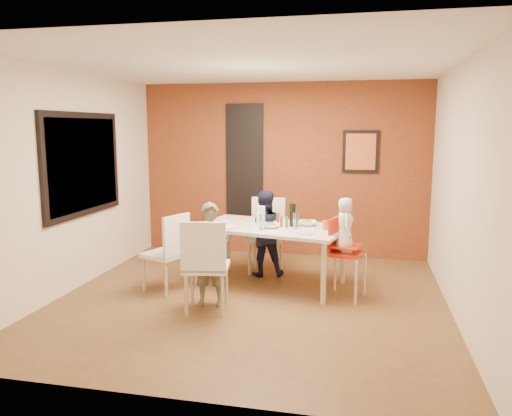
% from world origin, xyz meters
% --- Properties ---
extents(ground, '(4.50, 4.50, 0.00)m').
position_xyz_m(ground, '(0.00, 0.00, 0.00)').
color(ground, brown).
rests_on(ground, ground).
extents(ceiling, '(4.50, 4.50, 0.02)m').
position_xyz_m(ceiling, '(0.00, 0.00, 2.70)').
color(ceiling, white).
rests_on(ceiling, wall_back).
extents(wall_back, '(4.50, 0.02, 2.70)m').
position_xyz_m(wall_back, '(0.00, 2.25, 1.35)').
color(wall_back, beige).
rests_on(wall_back, ground).
extents(wall_front, '(4.50, 0.02, 2.70)m').
position_xyz_m(wall_front, '(0.00, -2.25, 1.35)').
color(wall_front, beige).
rests_on(wall_front, ground).
extents(wall_left, '(0.02, 4.50, 2.70)m').
position_xyz_m(wall_left, '(-2.25, 0.00, 1.35)').
color(wall_left, beige).
rests_on(wall_left, ground).
extents(wall_right, '(0.02, 4.50, 2.70)m').
position_xyz_m(wall_right, '(2.25, 0.00, 1.35)').
color(wall_right, beige).
rests_on(wall_right, ground).
extents(brick_accent_wall, '(4.50, 0.02, 2.70)m').
position_xyz_m(brick_accent_wall, '(0.00, 2.23, 1.35)').
color(brick_accent_wall, maroon).
rests_on(brick_accent_wall, ground).
extents(picture_window_frame, '(0.05, 1.70, 1.30)m').
position_xyz_m(picture_window_frame, '(-2.22, 0.20, 1.55)').
color(picture_window_frame, black).
rests_on(picture_window_frame, wall_left).
extents(picture_window_pane, '(0.02, 1.55, 1.15)m').
position_xyz_m(picture_window_pane, '(-2.21, 0.20, 1.55)').
color(picture_window_pane, black).
rests_on(picture_window_pane, wall_left).
extents(glassblock_strip, '(0.55, 0.03, 1.70)m').
position_xyz_m(glassblock_strip, '(-0.60, 2.21, 1.50)').
color(glassblock_strip, silver).
rests_on(glassblock_strip, wall_back).
extents(glassblock_surround, '(0.60, 0.03, 1.76)m').
position_xyz_m(glassblock_surround, '(-0.60, 2.21, 1.50)').
color(glassblock_surround, black).
rests_on(glassblock_surround, wall_back).
extents(art_print_frame, '(0.54, 0.03, 0.64)m').
position_xyz_m(art_print_frame, '(1.20, 2.21, 1.65)').
color(art_print_frame, black).
rests_on(art_print_frame, wall_back).
extents(art_print_canvas, '(0.44, 0.01, 0.54)m').
position_xyz_m(art_print_canvas, '(1.20, 2.19, 1.65)').
color(art_print_canvas, orange).
rests_on(art_print_canvas, wall_back).
extents(dining_table, '(2.02, 1.40, 0.77)m').
position_xyz_m(dining_table, '(0.12, 0.64, 0.70)').
color(dining_table, silver).
rests_on(dining_table, ground).
extents(chair_near, '(0.55, 0.55, 1.04)m').
position_xyz_m(chair_near, '(-0.39, -0.51, 0.58)').
color(chair_near, white).
rests_on(chair_near, ground).
extents(chair_far, '(0.49, 0.49, 1.03)m').
position_xyz_m(chair_far, '(-0.05, 1.26, 0.57)').
color(chair_far, silver).
rests_on(chair_far, ground).
extents(chair_left, '(0.58, 0.58, 0.97)m').
position_xyz_m(chair_left, '(-1.03, 0.08, 0.54)').
color(chair_left, white).
rests_on(chair_left, ground).
extents(high_chair, '(0.49, 0.49, 0.96)m').
position_xyz_m(high_chair, '(1.04, 0.33, 0.58)').
color(high_chair, red).
rests_on(high_chair, ground).
extents(child_near, '(0.46, 0.33, 1.18)m').
position_xyz_m(child_near, '(-0.40, -0.26, 0.59)').
color(child_near, brown).
rests_on(child_near, ground).
extents(child_far, '(0.67, 0.58, 1.17)m').
position_xyz_m(child_far, '(-0.05, 1.01, 0.59)').
color(child_far, black).
rests_on(child_far, ground).
extents(toddler, '(0.26, 0.35, 0.64)m').
position_xyz_m(toddler, '(1.06, 0.32, 0.88)').
color(toddler, silver).
rests_on(toddler, high_chair).
extents(plate_near_left, '(0.32, 0.32, 0.01)m').
position_xyz_m(plate_near_left, '(-0.38, 0.44, 0.78)').
color(plate_near_left, white).
rests_on(plate_near_left, dining_table).
extents(plate_far_mid, '(0.25, 0.25, 0.01)m').
position_xyz_m(plate_far_mid, '(0.17, 1.04, 0.78)').
color(plate_far_mid, white).
rests_on(plate_far_mid, dining_table).
extents(plate_near_right, '(0.25, 0.25, 0.01)m').
position_xyz_m(plate_near_right, '(0.60, 0.27, 0.77)').
color(plate_near_right, white).
rests_on(plate_near_right, dining_table).
extents(plate_far_left, '(0.26, 0.26, 0.01)m').
position_xyz_m(plate_far_left, '(-0.44, 1.10, 0.78)').
color(plate_far_left, white).
rests_on(plate_far_left, dining_table).
extents(salad_bowl_a, '(0.24, 0.24, 0.05)m').
position_xyz_m(salad_bowl_a, '(0.14, 0.51, 0.80)').
color(salad_bowl_a, white).
rests_on(salad_bowl_a, dining_table).
extents(salad_bowl_b, '(0.26, 0.26, 0.06)m').
position_xyz_m(salad_bowl_b, '(0.57, 0.77, 0.80)').
color(salad_bowl_b, white).
rests_on(salad_bowl_b, dining_table).
extents(wine_bottle, '(0.08, 0.08, 0.29)m').
position_xyz_m(wine_bottle, '(0.39, 0.67, 0.92)').
color(wine_bottle, black).
rests_on(wine_bottle, dining_table).
extents(wine_glass_a, '(0.06, 0.06, 0.19)m').
position_xyz_m(wine_glass_a, '(0.06, 0.39, 0.86)').
color(wine_glass_a, white).
rests_on(wine_glass_a, dining_table).
extents(wine_glass_b, '(0.07, 0.07, 0.20)m').
position_xyz_m(wine_glass_b, '(0.45, 0.54, 0.87)').
color(wine_glass_b, white).
rests_on(wine_glass_b, dining_table).
extents(paper_towel_roll, '(0.11, 0.11, 0.25)m').
position_xyz_m(paper_towel_roll, '(-0.01, 0.64, 0.89)').
color(paper_towel_roll, white).
rests_on(paper_towel_roll, dining_table).
extents(condiment_red, '(0.04, 0.04, 0.14)m').
position_xyz_m(condiment_red, '(0.26, 0.58, 0.84)').
color(condiment_red, red).
rests_on(condiment_red, dining_table).
extents(condiment_green, '(0.04, 0.04, 0.14)m').
position_xyz_m(condiment_green, '(0.33, 0.57, 0.84)').
color(condiment_green, '#316822').
rests_on(condiment_green, dining_table).
extents(condiment_brown, '(0.04, 0.04, 0.15)m').
position_xyz_m(condiment_brown, '(0.20, 0.71, 0.85)').
color(condiment_brown, brown).
rests_on(condiment_brown, dining_table).
extents(sippy_cup, '(0.07, 0.07, 0.11)m').
position_xyz_m(sippy_cup, '(0.82, 0.55, 0.83)').
color(sippy_cup, '#D55917').
rests_on(sippy_cup, dining_table).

